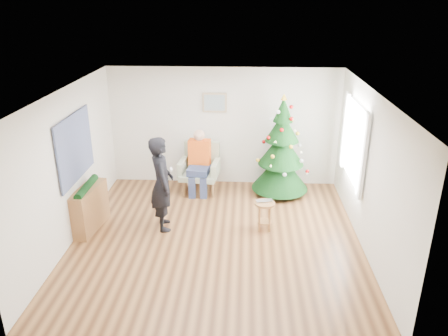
# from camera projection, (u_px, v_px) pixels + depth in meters

# --- Properties ---
(floor) EXTENTS (5.00, 5.00, 0.00)m
(floor) POSITION_uv_depth(u_px,v_px,m) (217.00, 238.00, 7.71)
(floor) COLOR brown
(floor) RESTS_ON ground
(ceiling) EXTENTS (5.00, 5.00, 0.00)m
(ceiling) POSITION_uv_depth(u_px,v_px,m) (216.00, 92.00, 6.74)
(ceiling) COLOR white
(ceiling) RESTS_ON wall_back
(wall_back) EXTENTS (5.00, 0.00, 5.00)m
(wall_back) POSITION_uv_depth(u_px,v_px,m) (224.00, 127.00, 9.54)
(wall_back) COLOR silver
(wall_back) RESTS_ON floor
(wall_front) EXTENTS (5.00, 0.00, 5.00)m
(wall_front) POSITION_uv_depth(u_px,v_px,m) (201.00, 254.00, 4.91)
(wall_front) COLOR silver
(wall_front) RESTS_ON floor
(wall_left) EXTENTS (0.00, 5.00, 5.00)m
(wall_left) POSITION_uv_depth(u_px,v_px,m) (68.00, 167.00, 7.34)
(wall_left) COLOR silver
(wall_left) RESTS_ON floor
(wall_right) EXTENTS (0.00, 5.00, 5.00)m
(wall_right) POSITION_uv_depth(u_px,v_px,m) (369.00, 173.00, 7.10)
(wall_right) COLOR silver
(wall_right) RESTS_ON floor
(window_panel) EXTENTS (0.04, 1.30, 1.40)m
(window_panel) POSITION_uv_depth(u_px,v_px,m) (355.00, 142.00, 7.95)
(window_panel) COLOR white
(window_panel) RESTS_ON wall_right
(curtains) EXTENTS (0.05, 1.75, 1.50)m
(curtains) POSITION_uv_depth(u_px,v_px,m) (353.00, 142.00, 7.96)
(curtains) COLOR white
(curtains) RESTS_ON wall_right
(christmas_tree) EXTENTS (1.20, 1.20, 2.17)m
(christmas_tree) POSITION_uv_depth(u_px,v_px,m) (281.00, 150.00, 9.11)
(christmas_tree) COLOR #3F2816
(christmas_tree) RESTS_ON floor
(stool) EXTENTS (0.36, 0.36, 0.55)m
(stool) POSITION_uv_depth(u_px,v_px,m) (264.00, 216.00, 7.90)
(stool) COLOR brown
(stool) RESTS_ON floor
(laptop) EXTENTS (0.33, 0.25, 0.02)m
(laptop) POSITION_uv_depth(u_px,v_px,m) (265.00, 202.00, 7.79)
(laptop) COLOR silver
(laptop) RESTS_ON stool
(armchair) EXTENTS (0.89, 0.83, 1.04)m
(armchair) POSITION_uv_depth(u_px,v_px,m) (200.00, 174.00, 9.45)
(armchair) COLOR #95A081
(armchair) RESTS_ON floor
(seated_person) EXTENTS (0.48, 0.68, 1.36)m
(seated_person) POSITION_uv_depth(u_px,v_px,m) (199.00, 161.00, 9.27)
(seated_person) COLOR navy
(seated_person) RESTS_ON armchair
(standing_man) EXTENTS (0.58, 0.73, 1.74)m
(standing_man) POSITION_uv_depth(u_px,v_px,m) (162.00, 184.00, 7.76)
(standing_man) COLOR black
(standing_man) RESTS_ON floor
(game_controller) EXTENTS (0.07, 0.13, 0.04)m
(game_controller) POSITION_uv_depth(u_px,v_px,m) (171.00, 169.00, 7.62)
(game_controller) COLOR white
(game_controller) RESTS_ON standing_man
(console) EXTENTS (0.42, 1.03, 0.80)m
(console) POSITION_uv_depth(u_px,v_px,m) (89.00, 208.00, 7.90)
(console) COLOR brown
(console) RESTS_ON floor
(garland) EXTENTS (0.14, 0.90, 0.14)m
(garland) POSITION_uv_depth(u_px,v_px,m) (87.00, 187.00, 7.75)
(garland) COLOR black
(garland) RESTS_ON console
(tapestry) EXTENTS (0.03, 1.50, 1.15)m
(tapestry) POSITION_uv_depth(u_px,v_px,m) (75.00, 147.00, 7.53)
(tapestry) COLOR black
(tapestry) RESTS_ON wall_left
(framed_picture) EXTENTS (0.52, 0.05, 0.42)m
(framed_picture) POSITION_uv_depth(u_px,v_px,m) (215.00, 103.00, 9.31)
(framed_picture) COLOR tan
(framed_picture) RESTS_ON wall_back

